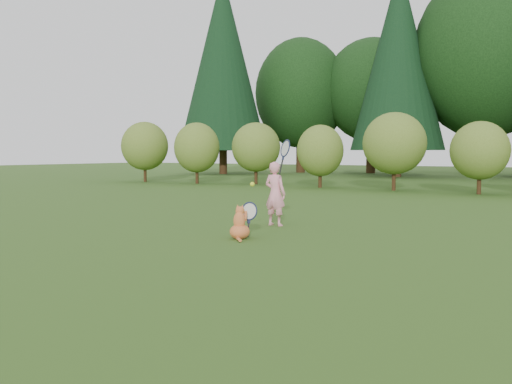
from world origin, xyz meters
The scene contains 6 objects.
ground centered at (0.00, 0.00, 0.00)m, with size 100.00×100.00×0.00m, color #244A15.
shrub_row centered at (0.00, 13.00, 1.40)m, with size 28.00×3.00×2.80m, color #546A21, non-canonical shape.
woodland_backdrop centered at (0.00, 23.00, 7.50)m, with size 48.00×10.00×15.00m, color black, non-canonical shape.
child centered at (0.03, 1.75, 0.63)m, with size 0.70×0.47×1.80m.
cat centered at (0.36, 0.07, 0.28)m, with size 0.50×0.79×0.73m.
tennis_ball centered at (0.36, 0.43, 0.86)m, with size 0.08×0.08×0.08m.
Camera 1 is at (5.43, -7.45, 1.38)m, focal length 40.00 mm.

